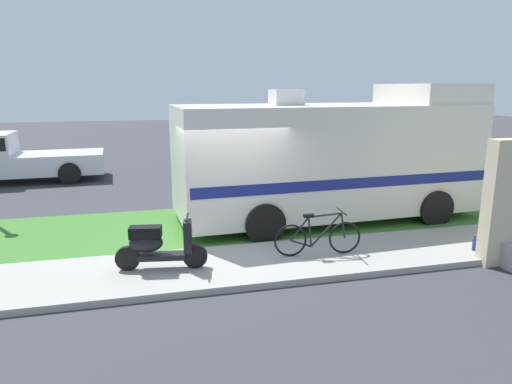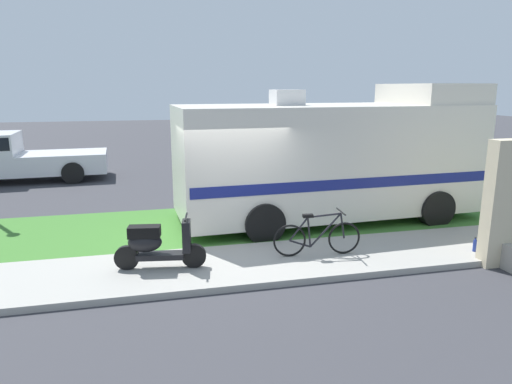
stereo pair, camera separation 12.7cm
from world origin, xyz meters
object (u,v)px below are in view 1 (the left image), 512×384
Objects in this scene: scooter at (158,245)px; bicycle at (318,237)px; motorhome_rv at (332,157)px; pickup_truck_near at (342,154)px; pickup_truck_far at (4,156)px; bottle_green at (474,244)px.

scooter is 3.04m from bicycle.
pickup_truck_near is (2.41, 4.62, -0.64)m from motorhome_rv.
pickup_truck_far is at bearing 142.03° from motorhome_rv.
bicycle reaches higher than bottle_green.
pickup_truck_near is at bearing 62.35° from bicycle.
motorhome_rv is 11.80m from pickup_truck_far.
bottle_green is (1.77, -3.14, -1.37)m from motorhome_rv.
bicycle is (3.04, -0.03, -0.09)m from scooter.
bicycle is (-1.37, -2.60, -1.13)m from motorhome_rv.
motorhome_rv reaches higher than pickup_truck_far.
pickup_truck_far is at bearing 116.45° from scooter.
scooter reaches higher than bicycle.
pickup_truck_near is (3.78, 7.21, 0.49)m from bicycle.
pickup_truck_far is at bearing 167.32° from pickup_truck_near.
motorhome_rv reaches higher than scooter.
bicycle is at bearing 170.24° from bottle_green.
motorhome_rv is 3.85m from bottle_green.
bicycle is at bearing -117.75° from motorhome_rv.
pickup_truck_far reaches higher than bicycle.
pickup_truck_far reaches higher than bottle_green.
motorhome_rv reaches higher than bottle_green.
bottle_green is at bearing -43.21° from pickup_truck_far.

